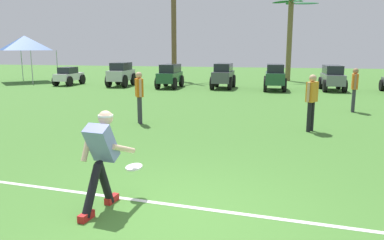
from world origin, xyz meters
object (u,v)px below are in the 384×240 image
at_px(palm_tree_left_of_centre, 290,30).
at_px(event_tent, 25,43).
at_px(frisbee_thrower, 102,155).
at_px(parked_car_slot_a, 69,76).
at_px(parked_car_slot_b, 121,74).
at_px(palm_tree_far_left, 174,18).
at_px(teammate_midfield, 312,97).
at_px(parked_car_slot_c, 170,75).
at_px(teammate_near_sideline, 355,86).
at_px(teammate_deep, 139,93).
at_px(frisbee_in_flight, 134,167).
at_px(parked_car_slot_e, 275,76).
at_px(parked_car_slot_f, 332,77).
at_px(parked_car_slot_d, 223,75).

bearing_deg(palm_tree_left_of_centre, event_tent, -164.92).
distance_m(frisbee_thrower, parked_car_slot_a, 19.16).
height_order(parked_car_slot_b, palm_tree_far_left, palm_tree_far_left).
relative_size(teammate_midfield, parked_car_slot_c, 0.65).
bearing_deg(teammate_near_sideline, teammate_deep, -151.51).
height_order(frisbee_in_flight, parked_car_slot_b, parked_car_slot_b).
height_order(parked_car_slot_e, event_tent, event_tent).
bearing_deg(frisbee_in_flight, parked_car_slot_f, 72.83).
height_order(teammate_midfield, palm_tree_far_left, palm_tree_far_left).
distance_m(parked_car_slot_b, parked_car_slot_e, 8.99).
bearing_deg(teammate_deep, event_tent, 136.70).
distance_m(parked_car_slot_d, event_tent, 13.71).
height_order(frisbee_thrower, parked_car_slot_d, parked_car_slot_d).
xyz_separation_m(parked_car_slot_f, event_tent, (-19.39, 1.02, 1.85)).
bearing_deg(frisbee_in_flight, palm_tree_left_of_centre, 82.62).
xyz_separation_m(teammate_deep, parked_car_slot_e, (3.90, 10.14, -0.20)).
bearing_deg(teammate_midfield, parked_car_slot_a, 142.48).
xyz_separation_m(parked_car_slot_b, event_tent, (-7.39, 1.35, 1.83)).
bearing_deg(event_tent, frisbee_thrower, -51.31).
bearing_deg(palm_tree_far_left, teammate_near_sideline, -49.59).
distance_m(frisbee_thrower, parked_car_slot_c, 16.48).
height_order(frisbee_in_flight, parked_car_slot_d, parked_car_slot_d).
distance_m(teammate_midfield, palm_tree_far_left, 17.51).
height_order(teammate_midfield, parked_car_slot_e, teammate_midfield).
relative_size(parked_car_slot_b, palm_tree_left_of_centre, 0.42).
relative_size(parked_car_slot_d, palm_tree_far_left, 0.32).
xyz_separation_m(parked_car_slot_d, palm_tree_far_left, (-4.16, 4.69, 3.55)).
distance_m(teammate_midfield, parked_car_slot_e, 10.20).
relative_size(parked_car_slot_a, parked_car_slot_e, 0.93).
bearing_deg(parked_car_slot_e, parked_car_slot_f, 11.06).
xyz_separation_m(teammate_deep, palm_tree_left_of_centre, (4.75, 16.40, 2.50)).
height_order(parked_car_slot_b, palm_tree_left_of_centre, palm_tree_left_of_centre).
relative_size(frisbee_in_flight, parked_car_slot_e, 0.15).
bearing_deg(parked_car_slot_e, teammate_midfield, -84.08).
distance_m(teammate_near_sideline, event_tent, 20.89).
xyz_separation_m(teammate_near_sideline, palm_tree_far_left, (-9.82, 11.53, 3.35)).
bearing_deg(parked_car_slot_b, parked_car_slot_f, 1.53).
distance_m(frisbee_in_flight, parked_car_slot_b, 17.29).
bearing_deg(parked_car_slot_c, event_tent, 171.47).
bearing_deg(teammate_midfield, parked_car_slot_d, 110.39).
xyz_separation_m(teammate_midfield, event_tent, (-17.43, 11.76, 1.63)).
distance_m(teammate_deep, parked_car_slot_f, 12.77).
xyz_separation_m(frisbee_thrower, teammate_near_sideline, (5.05, 9.54, 0.15)).
height_order(teammate_near_sideline, teammate_midfield, same).
bearing_deg(parked_car_slot_c, teammate_midfield, -55.75).
bearing_deg(palm_tree_far_left, parked_car_slot_e, -35.68).
relative_size(parked_car_slot_a, parked_car_slot_f, 0.91).
distance_m(parked_car_slot_b, event_tent, 7.73).
bearing_deg(teammate_midfield, parked_car_slot_f, 79.66).
bearing_deg(teammate_deep, palm_tree_far_left, 101.56).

